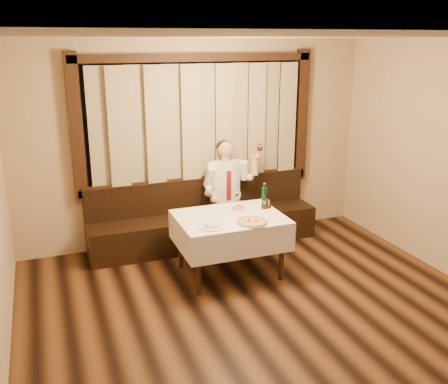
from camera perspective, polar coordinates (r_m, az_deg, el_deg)
name	(u,v)px	position (r m, az deg, el deg)	size (l,w,h in m)	color
room	(256,170)	(5.11, 3.64, 2.48)	(5.01, 6.01, 2.81)	black
banquette	(204,223)	(7.03, -2.35, -3.52)	(3.20, 0.61, 0.94)	black
dining_table	(230,224)	(6.01, 0.67, -3.71)	(1.27, 0.97, 0.76)	black
pizza	(252,222)	(5.75, 3.24, -3.42)	(0.37, 0.37, 0.04)	white
pasta_red	(238,207)	(6.18, 1.66, -1.73)	(0.25, 0.25, 0.08)	white
pasta_cream	(211,224)	(5.61, -1.46, -3.69)	(0.29, 0.29, 0.10)	white
green_bottle	(264,197)	(6.28, 4.62, -0.55)	(0.07, 0.07, 0.31)	#0F4724
table_wine_glass	(238,195)	(6.27, 1.62, -0.36)	(0.08, 0.08, 0.20)	white
cruet_caddy	(266,205)	(6.25, 4.86, -1.50)	(0.12, 0.08, 0.12)	black
seated_man	(228,186)	(6.89, 0.43, 0.73)	(0.82, 0.61, 1.46)	black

